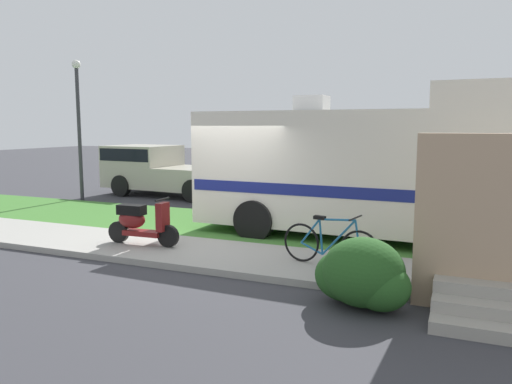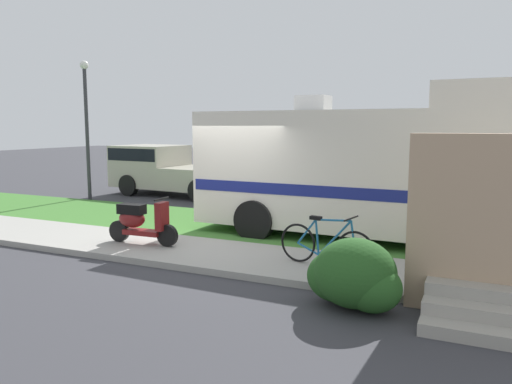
% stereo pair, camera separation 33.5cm
% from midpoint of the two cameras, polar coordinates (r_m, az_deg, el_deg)
% --- Properties ---
extents(ground_plane, '(80.00, 80.00, 0.00)m').
position_cam_midpoint_polar(ground_plane, '(10.83, -4.74, -5.80)').
color(ground_plane, '#38383D').
extents(sidewalk, '(24.00, 2.00, 0.12)m').
position_cam_midpoint_polar(sidewalk, '(9.80, -8.04, -6.91)').
color(sidewalk, '#9E9B93').
rests_on(sidewalk, ground).
extents(grass_strip, '(24.00, 3.40, 0.08)m').
position_cam_midpoint_polar(grass_strip, '(12.13, -1.43, -4.12)').
color(grass_strip, '#3D752D').
rests_on(grass_strip, ground).
extents(motorhome_rv, '(6.96, 2.92, 3.31)m').
position_cam_midpoint_polar(motorhome_rv, '(11.23, 10.99, 2.72)').
color(motorhome_rv, silver).
rests_on(motorhome_rv, ground).
extents(scooter, '(1.60, 0.50, 0.97)m').
position_cam_midpoint_polar(scooter, '(10.34, -14.00, -3.36)').
color(scooter, black).
rests_on(scooter, ground).
extents(bicycle, '(1.74, 0.52, 0.90)m').
position_cam_midpoint_polar(bicycle, '(8.58, 7.28, -5.93)').
color(bicycle, black).
rests_on(bicycle, ground).
extents(pickup_truck_near, '(5.29, 2.49, 1.78)m').
position_cam_midpoint_polar(pickup_truck_near, '(18.41, -11.24, 2.61)').
color(pickup_truck_near, '#B7B29E').
rests_on(pickup_truck_near, ground).
extents(porch_steps, '(2.00, 1.26, 2.40)m').
position_cam_midpoint_polar(porch_steps, '(7.18, 24.25, -5.41)').
color(porch_steps, '#9E998E').
rests_on(porch_steps, ground).
extents(bush_by_porch, '(1.36, 1.02, 0.96)m').
position_cam_midpoint_polar(bush_by_porch, '(7.07, 10.68, -9.36)').
color(bush_by_porch, '#23511E').
rests_on(bush_by_porch, ground).
extents(bottle_green, '(0.07, 0.07, 0.23)m').
position_cam_midpoint_polar(bottle_green, '(8.90, 21.69, -7.83)').
color(bottle_green, '#19722D').
rests_on(bottle_green, ground).
extents(bottle_spare, '(0.07, 0.07, 0.26)m').
position_cam_midpoint_polar(bottle_spare, '(8.56, 23.83, -8.43)').
color(bottle_spare, '#19722D').
rests_on(bottle_spare, ground).
extents(street_lamp_post, '(0.28, 0.28, 4.62)m').
position_cam_midpoint_polar(street_lamp_post, '(17.65, -20.12, 8.01)').
color(street_lamp_post, '#333338').
rests_on(street_lamp_post, ground).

